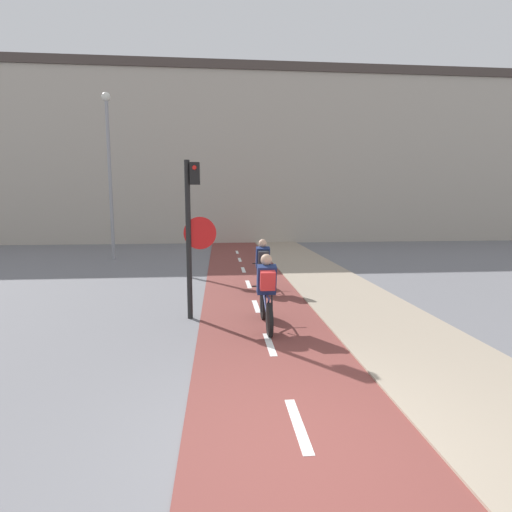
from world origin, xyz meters
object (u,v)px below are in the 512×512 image
traffic_light_pole (192,222)px  cyclist_near (266,293)px  street_lamp_far (109,159)px  cyclist_far (263,267)px

traffic_light_pole → cyclist_near: traffic_light_pole is taller
street_lamp_far → cyclist_near: bearing=-61.4°
street_lamp_far → cyclist_near: (5.39, -9.88, -3.46)m
traffic_light_pole → cyclist_far: bearing=53.5°
traffic_light_pole → cyclist_near: bearing=-29.5°
cyclist_near → traffic_light_pole: bearing=150.5°
cyclist_near → cyclist_far: bearing=85.1°
traffic_light_pole → cyclist_far: (1.71, 2.30, -1.32)m
cyclist_near → cyclist_far: 3.13m
street_lamp_far → traffic_light_pole: bearing=-66.5°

